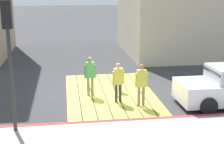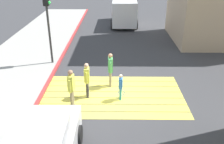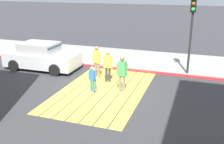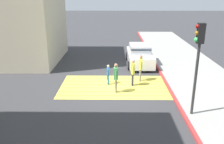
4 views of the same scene
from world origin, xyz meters
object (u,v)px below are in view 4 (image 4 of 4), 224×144
at_px(pedestrian_adult_trailing, 116,76).
at_px(pedestrian_child_with_racket, 108,74).
at_px(traffic_light_corner, 198,52).
at_px(pedestrian_adult_side, 133,71).
at_px(pedestrian_adult_lead, 141,66).
at_px(car_parked_near_curb, 140,55).

bearing_deg(pedestrian_adult_trailing, pedestrian_child_with_racket, -69.73).
relative_size(traffic_light_corner, pedestrian_adult_side, 2.57).
xyz_separation_m(pedestrian_adult_lead, pedestrian_adult_side, (0.55, 0.82, -0.03)).
bearing_deg(pedestrian_child_with_racket, traffic_light_corner, 134.72).
relative_size(pedestrian_adult_lead, pedestrian_adult_side, 1.03).
relative_size(pedestrian_adult_side, pedestrian_child_with_racket, 1.33).
bearing_deg(pedestrian_adult_side, pedestrian_adult_lead, -123.93).
bearing_deg(pedestrian_adult_trailing, car_parked_near_curb, -108.85).
height_order(pedestrian_adult_lead, pedestrian_adult_side, pedestrian_adult_lead).
bearing_deg(traffic_light_corner, pedestrian_adult_lead, -67.55).
xyz_separation_m(car_parked_near_curb, pedestrian_adult_lead, (0.31, 3.62, 0.26)).
relative_size(car_parked_near_curb, pedestrian_adult_trailing, 2.53).
relative_size(car_parked_near_curb, traffic_light_corner, 1.02).
xyz_separation_m(traffic_light_corner, pedestrian_adult_lead, (1.89, -4.57, -2.05)).
height_order(traffic_light_corner, pedestrian_adult_side, traffic_light_corner).
distance_m(car_parked_near_curb, pedestrian_adult_trailing, 5.81).
relative_size(pedestrian_adult_trailing, pedestrian_adult_side, 1.04).
bearing_deg(pedestrian_adult_lead, traffic_light_corner, 112.45).
bearing_deg(pedestrian_adult_side, traffic_light_corner, 123.09).
bearing_deg(traffic_light_corner, car_parked_near_curb, -79.08).
bearing_deg(pedestrian_child_with_racket, pedestrian_adult_trailing, 110.27).
bearing_deg(pedestrian_adult_lead, pedestrian_child_with_racket, 16.63).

